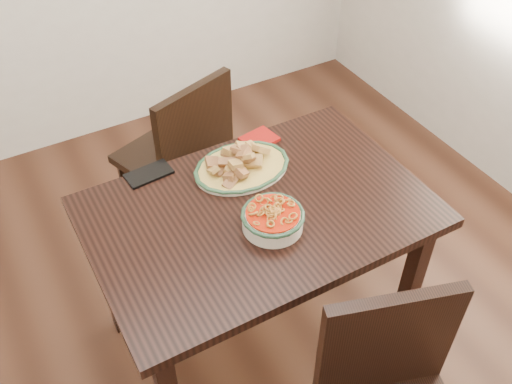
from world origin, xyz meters
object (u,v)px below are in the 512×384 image
chair_far (182,152)px  noodle_bowl (273,217)px  smartphone (149,174)px  dining_table (259,228)px  fish_plate (242,160)px

chair_far → noodle_bowl: (-0.00, -0.82, 0.29)m
noodle_bowl → smartphone: noodle_bowl is taller
chair_far → noodle_bowl: 0.87m
dining_table → chair_far: (-0.00, 0.72, -0.15)m
dining_table → smartphone: bearing=127.2°
fish_plate → smartphone: fish_plate is taller
fish_plate → noodle_bowl: bearing=-99.2°
fish_plate → smartphone: bearing=155.6°
fish_plate → noodle_bowl: fish_plate is taller
dining_table → fish_plate: size_ratio=3.22×
dining_table → chair_far: chair_far is taller
chair_far → smartphone: chair_far is taller
chair_far → fish_plate: 0.59m
noodle_bowl → smartphone: (-0.27, 0.46, -0.04)m
noodle_bowl → smartphone: 0.53m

